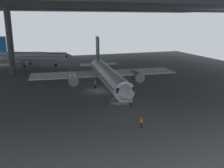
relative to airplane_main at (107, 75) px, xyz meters
The scene contains 8 objects.
ground_plane 3.54m from the airplane_main, behind, with size 110.00×110.00×0.00m, color slate.
hangar_structure 20.51m from the airplane_main, 95.90° to the left, with size 121.00×99.00×18.93m.
airplane_main is the anchor object (origin of this frame).
boarding_stairs 9.51m from the airplane_main, 92.19° to the right, with size 4.10×1.83×4.44m.
crew_worker_near_nose 19.86m from the airplane_main, 93.88° to the right, with size 0.33×0.52×1.64m.
crew_worker_by_stairs 11.55m from the airplane_main, 86.75° to the right, with size 0.41×0.42×1.72m.
airplane_distant 37.77m from the airplane_main, 112.23° to the left, with size 26.91×27.01×9.30m.
baggage_tug 10.65m from the airplane_main, 58.28° to the left, with size 1.35×2.24×0.90m.
Camera 1 is at (-13.85, -48.63, 14.37)m, focal length 40.24 mm.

